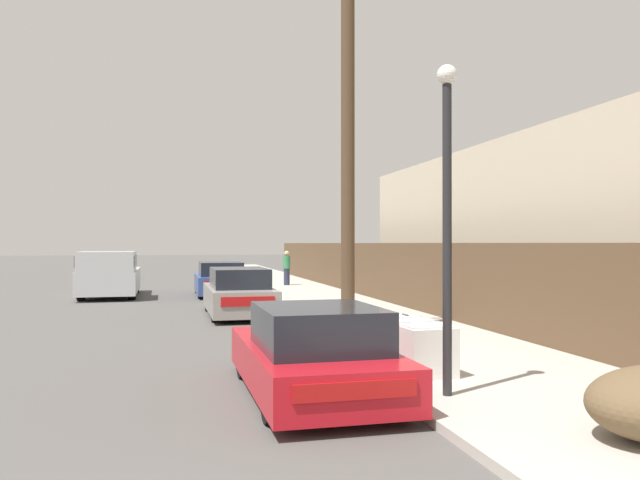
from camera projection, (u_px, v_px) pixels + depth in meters
The scene contains 11 objects.
sidewalk_curb at pixel (296, 291), 26.70m from camera, with size 4.20×63.00×0.12m, color #ADA89E.
discarded_fridge at pixel (409, 344), 9.80m from camera, with size 0.88×1.90×0.78m.
parked_sports_car_red at pixel (314, 355), 8.52m from camera, with size 1.88×4.10×1.25m.
car_parked_mid at pixel (239, 293), 17.93m from camera, with size 1.83×4.45×1.38m.
car_parked_far at pixel (220, 280), 24.93m from camera, with size 1.94×4.29×1.34m.
pickup_truck at pixel (109, 274), 23.96m from camera, with size 2.23×5.32×1.78m.
utility_pole at pixel (348, 122), 13.73m from camera, with size 1.80×0.30×9.08m.
street_lamp at pixel (447, 201), 8.07m from camera, with size 0.26×0.26×4.29m.
wooden_fence at pixel (378, 271), 21.85m from camera, with size 0.08×39.63×1.98m, color brown.
building_right_house at pixel (564, 233), 17.99m from camera, with size 6.00×15.61×4.75m, color beige.
pedestrian at pixel (287, 268), 29.32m from camera, with size 0.34×0.34×1.61m.
Camera 1 is at (0.41, -2.78, 2.09)m, focal length 35.00 mm.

